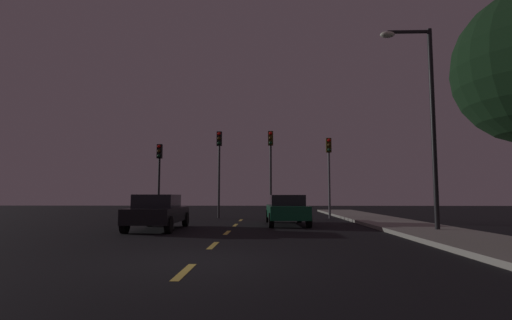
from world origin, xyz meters
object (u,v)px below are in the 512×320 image
(traffic_signal_center_left, at_px, (219,158))
(traffic_signal_far_right, at_px, (329,162))
(car_adjacent_lane, at_px, (158,212))
(street_lamp_right, at_px, (425,109))
(car_stopped_ahead, at_px, (287,209))
(traffic_signal_center_right, at_px, (271,157))
(traffic_signal_far_left, at_px, (159,166))

(traffic_signal_center_left, relative_size, traffic_signal_far_right, 1.09)
(car_adjacent_lane, distance_m, street_lamp_right, 11.27)
(car_stopped_ahead, height_order, car_adjacent_lane, car_adjacent_lane)
(traffic_signal_center_right, bearing_deg, street_lamp_right, -58.89)
(car_stopped_ahead, distance_m, car_adjacent_lane, 6.12)
(street_lamp_right, bearing_deg, traffic_signal_far_left, 143.20)
(traffic_signal_center_left, bearing_deg, street_lamp_right, -46.73)
(traffic_signal_far_left, relative_size, traffic_signal_center_right, 0.85)
(traffic_signal_far_left, bearing_deg, traffic_signal_center_right, 0.01)
(traffic_signal_center_right, relative_size, street_lamp_right, 0.70)
(car_adjacent_lane, bearing_deg, street_lamp_right, -6.85)
(traffic_signal_far_left, xyz_separation_m, street_lamp_right, (12.81, -9.58, 1.40))
(car_adjacent_lane, height_order, street_lamp_right, street_lamp_right)
(car_adjacent_lane, bearing_deg, traffic_signal_far_right, 44.98)
(traffic_signal_center_right, height_order, car_adjacent_lane, traffic_signal_center_right)
(traffic_signal_center_right, bearing_deg, traffic_signal_far_right, -0.01)
(traffic_signal_far_right, xyz_separation_m, car_adjacent_lane, (-8.33, -8.32, -2.76))
(traffic_signal_center_left, xyz_separation_m, street_lamp_right, (9.02, -9.58, 0.89))
(car_stopped_ahead, xyz_separation_m, car_adjacent_lane, (-5.41, -2.86, -0.00))
(traffic_signal_far_left, distance_m, traffic_signal_center_left, 3.82)
(car_stopped_ahead, bearing_deg, traffic_signal_center_right, 97.37)
(car_adjacent_lane, bearing_deg, traffic_signal_center_left, 80.05)
(traffic_signal_center_right, bearing_deg, traffic_signal_center_left, -180.00)
(traffic_signal_far_right, xyz_separation_m, car_stopped_ahead, (-2.92, -5.47, -2.75))
(street_lamp_right, bearing_deg, traffic_signal_center_left, 133.27)
(traffic_signal_center_left, bearing_deg, traffic_signal_far_left, -179.98)
(traffic_signal_far_right, bearing_deg, car_stopped_ahead, -118.14)
(traffic_signal_far_right, distance_m, car_stopped_ahead, 6.78)
(traffic_signal_far_right, distance_m, car_adjacent_lane, 12.10)
(traffic_signal_center_left, bearing_deg, car_adjacent_lane, -99.95)
(traffic_signal_center_left, xyz_separation_m, traffic_signal_far_right, (6.87, -0.00, -0.28))
(traffic_signal_center_right, xyz_separation_m, car_adjacent_lane, (-4.70, -8.33, -3.04))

